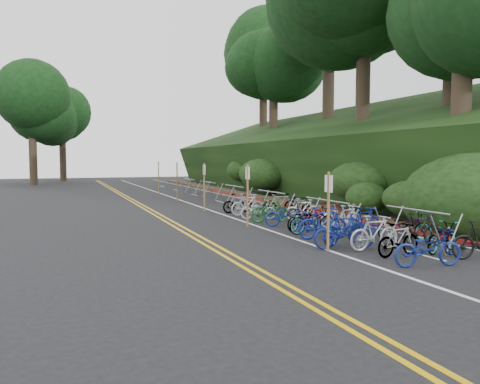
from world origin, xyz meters
name	(u,v)px	position (x,y,z in m)	size (l,w,h in m)	color
ground	(292,250)	(0.00, 0.00, 0.00)	(120.00, 120.00, 0.00)	black
road_markings	(210,213)	(0.63, 10.10, 0.00)	(7.47, 80.00, 0.01)	gold
red_curb	(284,205)	(5.70, 12.00, 0.05)	(0.25, 28.00, 0.10)	maroon
embankment	(328,161)	(12.96, 19.04, 2.57)	(14.30, 48.14, 9.11)	black
tree_cluster	(274,40)	(9.76, 22.03, 12.13)	(33.05, 54.55, 19.47)	#2D2319
bike_rack_front	(415,221)	(3.55, -1.13, 0.85)	(1.16, 2.62, 1.20)	gray
bike_racks_rest	(234,191)	(3.00, 13.00, 0.85)	(1.14, 23.00, 1.17)	gray
signpost_near	(328,206)	(0.91, -0.51, 1.34)	(0.08, 0.40, 2.33)	brown
signposts_rest	(189,181)	(0.60, 14.00, 1.43)	(0.08, 18.40, 2.50)	brown
bike_front	(344,232)	(1.55, -0.37, 0.50)	(1.89, 0.66, 1.00)	navy
bike_valet	(329,219)	(2.91, 2.68, 0.50)	(3.38, 14.50, 1.09)	navy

